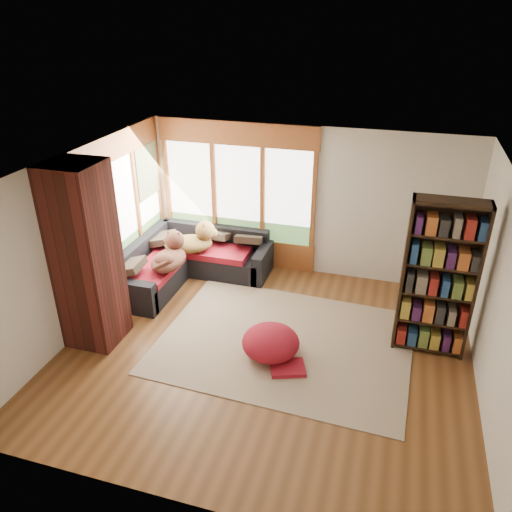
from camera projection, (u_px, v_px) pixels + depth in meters
The scene contains 17 objects.
floor at pixel (265, 351), 6.94m from camera, with size 5.50×5.50×0.00m, color brown.
ceiling at pixel (267, 170), 5.76m from camera, with size 5.50×5.50×0.00m, color white.
wall_back at pixel (305, 202), 8.49m from camera, with size 5.50×0.04×2.60m, color silver.
wall_front at pixel (188, 404), 4.21m from camera, with size 5.50×0.04×2.60m, color silver.
wall_left at pixel (79, 243), 7.04m from camera, with size 0.04×5.00×2.60m, color silver.
wall_right at pixel (500, 302), 5.65m from camera, with size 0.04×5.00×2.60m, color silver.
windows_back at pixel (238, 193), 8.74m from camera, with size 2.82×0.10×1.90m.
windows_left at pixel (124, 210), 8.04m from camera, with size 0.10×2.62×1.90m.
roller_blind at pixel (147, 171), 8.56m from camera, with size 0.03×0.72×0.90m, color #6B7854.
brick_chimney at pixel (86, 257), 6.66m from camera, with size 0.70×0.70×2.60m, color #471914.
sectional_sofa at pixel (184, 260), 8.75m from camera, with size 2.20×2.20×0.80m.
area_rug at pixel (285, 342), 7.12m from camera, with size 3.49×2.67×0.01m, color beige.
bookshelf at pixel (438, 279), 6.51m from camera, with size 0.94×0.31×2.20m.
pouf at pixel (271, 342), 6.76m from camera, with size 0.79×0.79×0.43m, color maroon.
dog_tan at pixel (192, 236), 8.51m from camera, with size 0.97×0.82×0.48m.
dog_brindle at pixel (170, 251), 8.04m from camera, with size 0.54×0.85×0.45m.
throw_pillows at pixel (188, 235), 8.56m from camera, with size 1.98×1.68×0.45m.
Camera 1 is at (1.46, -5.40, 4.32)m, focal length 35.00 mm.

